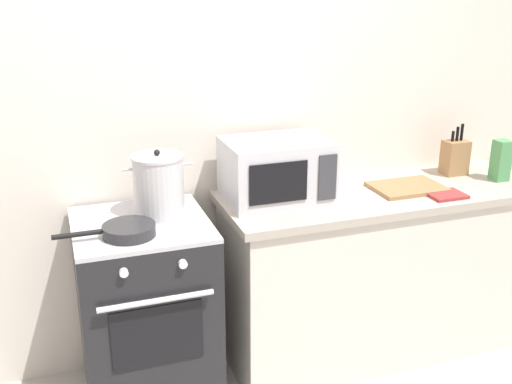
{
  "coord_description": "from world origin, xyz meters",
  "views": [
    {
      "loc": [
        -0.68,
        -1.93,
        1.95
      ],
      "look_at": [
        0.2,
        0.6,
        1.0
      ],
      "focal_mm": 42.5,
      "sensor_mm": 36.0,
      "label": 1
    }
  ],
  "objects": [
    {
      "name": "cutting_board",
      "position": [
        1.02,
        0.6,
        0.93
      ],
      "size": [
        0.36,
        0.26,
        0.02
      ],
      "primitive_type": "cube",
      "color": "#997047",
      "rests_on": "countertop_right"
    },
    {
      "name": "countertop_right",
      "position": [
        0.9,
        0.62,
        0.9
      ],
      "size": [
        1.7,
        0.6,
        0.04
      ],
      "primitive_type": "cube",
      "color": "#ADA393",
      "rests_on": "lower_cabinet_right"
    },
    {
      "name": "lower_cabinet_right",
      "position": [
        0.9,
        0.62,
        0.44
      ],
      "size": [
        1.64,
        0.56,
        0.88
      ],
      "primitive_type": "cube",
      "color": "beige",
      "rests_on": "ground_plane"
    },
    {
      "name": "back_wall",
      "position": [
        0.3,
        0.97,
        1.25
      ],
      "size": [
        4.4,
        0.1,
        2.5
      ],
      "primitive_type": "cube",
      "color": "silver",
      "rests_on": "ground_plane"
    },
    {
      "name": "frying_pan",
      "position": [
        -0.42,
        0.47,
        0.95
      ],
      "size": [
        0.42,
        0.22,
        0.05
      ],
      "color": "#28282B",
      "rests_on": "stove"
    },
    {
      "name": "microwave",
      "position": [
        0.33,
        0.68,
        1.07
      ],
      "size": [
        0.5,
        0.37,
        0.3
      ],
      "color": "silver",
      "rests_on": "countertop_right"
    },
    {
      "name": "stove",
      "position": [
        -0.35,
        0.6,
        0.46
      ],
      "size": [
        0.6,
        0.64,
        0.92
      ],
      "color": "black",
      "rests_on": "ground_plane"
    },
    {
      "name": "stock_pot",
      "position": [
        -0.25,
        0.67,
        1.06
      ],
      "size": [
        0.32,
        0.24,
        0.31
      ],
      "color": "silver",
      "rests_on": "stove"
    },
    {
      "name": "pasta_box",
      "position": [
        1.57,
        0.57,
        1.03
      ],
      "size": [
        0.08,
        0.08,
        0.22
      ],
      "primitive_type": "cube",
      "color": "#4C9356",
      "rests_on": "countertop_right"
    },
    {
      "name": "knife_block",
      "position": [
        1.4,
        0.74,
        1.02
      ],
      "size": [
        0.13,
        0.1,
        0.28
      ],
      "color": "#997047",
      "rests_on": "countertop_right"
    },
    {
      "name": "oven_mitt",
      "position": [
        1.14,
        0.44,
        0.93
      ],
      "size": [
        0.18,
        0.14,
        0.02
      ],
      "primitive_type": "cube",
      "color": "#993333",
      "rests_on": "countertop_right"
    }
  ]
}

